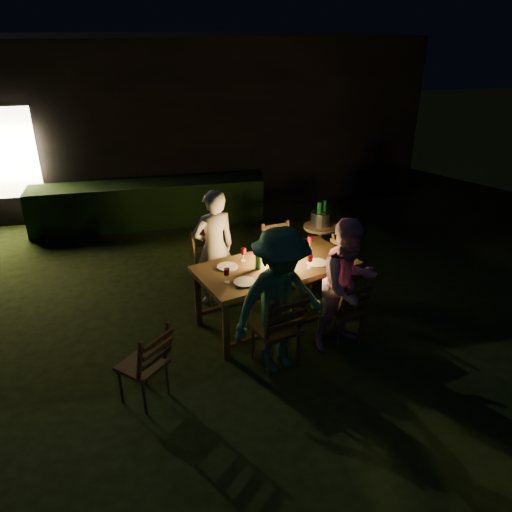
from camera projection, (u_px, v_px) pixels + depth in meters
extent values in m
plane|color=black|center=(200.00, 330.00, 6.20)|extent=(40.00, 40.00, 0.00)
cube|color=black|center=(164.00, 114.00, 10.97)|extent=(10.00, 4.00, 3.20)
cube|color=#FFE5B2|center=(10.00, 153.00, 8.78)|extent=(0.90, 0.06, 1.60)
cube|color=black|center=(149.00, 204.00, 9.23)|extent=(4.20, 0.70, 0.80)
cube|color=#4B3319|center=(276.00, 267.00, 6.07)|extent=(2.12, 1.47, 0.06)
cube|color=#4B3319|center=(226.00, 331.00, 5.55)|extent=(0.07, 0.07, 0.71)
cube|color=#4B3319|center=(198.00, 300.00, 6.18)|extent=(0.07, 0.07, 0.71)
cube|color=#4B3319|center=(351.00, 293.00, 6.33)|extent=(0.07, 0.07, 0.71)
cube|color=#4B3319|center=(315.00, 268.00, 6.95)|extent=(0.07, 0.07, 0.71)
cube|color=#4B3319|center=(276.00, 328.00, 5.42)|extent=(0.56, 0.54, 0.04)
cube|color=#4B3319|center=(286.00, 314.00, 5.14)|extent=(0.48, 0.27, 0.53)
cube|color=#4B3319|center=(342.00, 310.00, 5.83)|extent=(0.52, 0.51, 0.04)
cube|color=#4B3319|center=(354.00, 297.00, 5.58)|extent=(0.43, 0.27, 0.48)
cube|color=#4B3319|center=(217.00, 271.00, 6.59)|extent=(0.60, 0.59, 0.04)
cube|color=#4B3319|center=(209.00, 246.00, 6.61)|extent=(0.49, 0.32, 0.55)
cube|color=#4B3319|center=(281.00, 259.00, 7.05)|extent=(0.48, 0.46, 0.04)
cube|color=#4B3319|center=(276.00, 237.00, 7.09)|extent=(0.43, 0.21, 0.49)
cube|color=#4B3319|center=(354.00, 268.00, 6.76)|extent=(0.56, 0.57, 0.04)
cube|color=#4B3319|center=(346.00, 253.00, 6.54)|extent=(0.31, 0.46, 0.51)
cube|color=#4B3319|center=(142.00, 365.00, 4.92)|extent=(0.57, 0.57, 0.04)
cube|color=#4B3319|center=(153.00, 349.00, 4.72)|extent=(0.38, 0.39, 0.48)
imported|color=beige|center=(214.00, 248.00, 6.51)|extent=(0.66, 0.53, 1.58)
imported|color=#D391B2|center=(348.00, 285.00, 5.62)|extent=(0.91, 0.79, 1.58)
imported|color=#397250|center=(280.00, 302.00, 5.20)|extent=(1.21, 0.90, 1.66)
cube|color=white|center=(277.00, 261.00, 6.11)|extent=(0.15, 0.15, 0.03)
cube|color=white|center=(278.00, 237.00, 5.98)|extent=(0.16, 0.16, 0.03)
cylinder|color=#FF9E3F|center=(278.00, 252.00, 6.06)|extent=(0.09, 0.09, 0.18)
cylinder|color=white|center=(227.00, 267.00, 5.99)|extent=(0.25, 0.25, 0.01)
cylinder|color=white|center=(245.00, 282.00, 5.64)|extent=(0.25, 0.25, 0.01)
cylinder|color=white|center=(297.00, 250.00, 6.43)|extent=(0.25, 0.25, 0.01)
cylinder|color=white|center=(317.00, 263.00, 6.08)|extent=(0.25, 0.25, 0.01)
cylinder|color=#0F471E|center=(258.00, 258.00, 5.89)|extent=(0.07, 0.07, 0.28)
cube|color=red|center=(279.00, 278.00, 5.74)|extent=(0.18, 0.14, 0.01)
cube|color=red|center=(327.00, 264.00, 6.06)|extent=(0.18, 0.14, 0.01)
cube|color=black|center=(242.00, 287.00, 5.55)|extent=(0.14, 0.07, 0.01)
cylinder|color=brown|center=(321.00, 227.00, 7.50)|extent=(0.51, 0.51, 0.04)
cylinder|color=brown|center=(319.00, 247.00, 7.64)|extent=(0.06, 0.06, 0.67)
cylinder|color=#A5A8AD|center=(321.00, 219.00, 7.44)|extent=(0.30, 0.30, 0.22)
cylinder|color=#0F471E|center=(319.00, 217.00, 7.38)|extent=(0.07, 0.07, 0.32)
cylinder|color=#0F471E|center=(323.00, 215.00, 7.47)|extent=(0.07, 0.07, 0.32)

